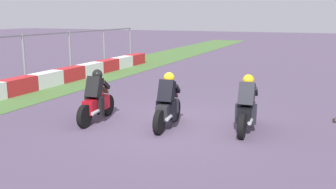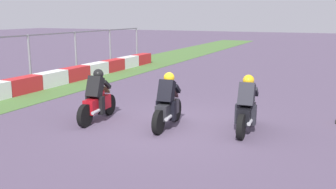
# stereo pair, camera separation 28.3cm
# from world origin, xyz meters

# --- Properties ---
(ground_plane) EXTENTS (120.00, 120.00, 0.00)m
(ground_plane) POSITION_xyz_m (0.00, 0.00, 0.00)
(ground_plane) COLOR #504259
(rider_lane_a) EXTENTS (2.04, 0.55, 1.51)m
(rider_lane_a) POSITION_xyz_m (0.31, -2.07, 0.62)
(rider_lane_a) COLOR black
(rider_lane_a) RESTS_ON ground_plane
(rider_lane_b) EXTENTS (2.04, 0.55, 1.51)m
(rider_lane_b) POSITION_xyz_m (-0.16, -0.01, 0.62)
(rider_lane_b) COLOR black
(rider_lane_b) RESTS_ON ground_plane
(rider_lane_c) EXTENTS (2.04, 0.56, 1.51)m
(rider_lane_c) POSITION_xyz_m (-0.43, 2.12, 0.62)
(rider_lane_c) COLOR black
(rider_lane_c) RESTS_ON ground_plane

